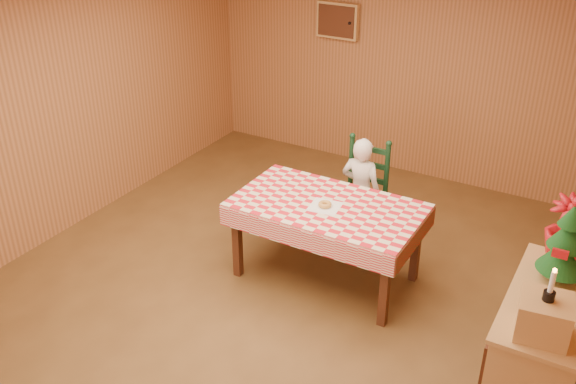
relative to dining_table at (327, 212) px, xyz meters
The scene contains 13 objects.
ground 0.87m from the dining_table, 117.54° to the right, with size 6.00×6.00×0.00m, color brown.
cabin_walls 1.17m from the dining_table, 165.64° to the left, with size 5.10×6.05×2.65m.
dining_table is the anchor object (origin of this frame).
ladder_chair 0.81m from the dining_table, 90.00° to the left, with size 0.44×0.40×1.08m.
seated_child 0.74m from the dining_table, 90.00° to the left, with size 0.41×0.27×1.12m, color white.
napkin 0.10m from the dining_table, 90.00° to the right, with size 0.26×0.26×0.00m, color white.
donut 0.12m from the dining_table, 90.00° to the right, with size 0.12×0.12×0.04m, color gold.
shelf_unit 2.08m from the dining_table, 18.70° to the right, with size 0.54×1.24×0.93m.
crate 2.26m from the dining_table, 28.41° to the right, with size 0.30×0.30×0.25m, color tan.
christmas_tree 2.07m from the dining_table, 11.85° to the right, with size 0.34×0.34×0.62m.
flower_arrangement 1.98m from the dining_table, ahead, with size 0.26×0.26×0.47m, color #AE1019.
candle_set 2.30m from the dining_table, 28.41° to the right, with size 0.07×0.07×0.22m.
storage_bin 2.10m from the dining_table, ahead, with size 0.38×0.38×0.38m, color black.
Camera 1 is at (2.39, -3.96, 3.48)m, focal length 40.00 mm.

